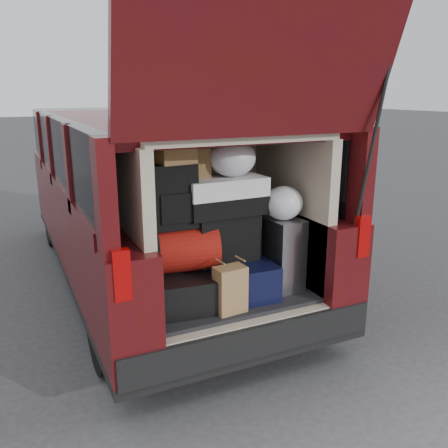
{
  "coord_description": "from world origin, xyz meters",
  "views": [
    {
      "loc": [
        -1.4,
        -2.81,
        2.01
      ],
      "look_at": [
        0.03,
        0.2,
        1.08
      ],
      "focal_mm": 38.0,
      "sensor_mm": 36.0,
      "label": 1
    }
  ],
  "objects": [
    {
      "name": "kraft_bag",
      "position": [
        -0.09,
        -0.14,
        0.71
      ],
      "size": [
        0.22,
        0.15,
        0.33
      ],
      "primitive_type": "cube",
      "rotation": [
        0.0,
        0.0,
        0.09
      ],
      "color": "olive",
      "rests_on": "load_floor"
    },
    {
      "name": "black_hardshell",
      "position": [
        -0.37,
        0.15,
        0.67
      ],
      "size": [
        0.5,
        0.65,
        0.24
      ],
      "primitive_type": "cube",
      "rotation": [
        0.0,
        0.0,
        -0.12
      ],
      "color": "black",
      "rests_on": "load_floor"
    },
    {
      "name": "silver_roller",
      "position": [
        0.45,
        0.09,
        0.82
      ],
      "size": [
        0.25,
        0.38,
        0.55
      ],
      "primitive_type": "cube",
      "rotation": [
        0.0,
        0.0,
        0.07
      ],
      "color": "silver",
      "rests_on": "load_floor"
    },
    {
      "name": "backpack",
      "position": [
        -0.38,
        0.14,
        1.33
      ],
      "size": [
        0.32,
        0.2,
        0.44
      ],
      "primitive_type": "cube",
      "rotation": [
        0.0,
        0.0,
        -0.06
      ],
      "color": "black",
      "rests_on": "red_duffel"
    },
    {
      "name": "grocery_sack_lower",
      "position": [
        -0.35,
        0.15,
        1.66
      ],
      "size": [
        0.26,
        0.22,
        0.22
      ],
      "primitive_type": "cube",
      "rotation": [
        0.0,
        0.0,
        0.09
      ],
      "color": "brown",
      "rests_on": "backpack"
    },
    {
      "name": "black_soft_case",
      "position": [
        0.01,
        0.19,
        0.99
      ],
      "size": [
        0.5,
        0.32,
        0.35
      ],
      "primitive_type": "cube",
      "rotation": [
        0.0,
        0.0,
        0.06
      ],
      "color": "black",
      "rests_on": "navy_hardshell"
    },
    {
      "name": "twotone_duffel",
      "position": [
        0.01,
        0.17,
        1.29
      ],
      "size": [
        0.6,
        0.32,
        0.27
      ],
      "primitive_type": "cube",
      "rotation": [
        0.0,
        0.0,
        0.03
      ],
      "color": "white",
      "rests_on": "black_soft_case"
    },
    {
      "name": "ground",
      "position": [
        0.0,
        0.0,
        0.0
      ],
      "size": [
        80.0,
        80.0,
        0.0
      ],
      "primitive_type": "plane",
      "color": "#313134",
      "rests_on": "ground"
    },
    {
      "name": "red_duffel",
      "position": [
        -0.33,
        0.15,
        0.95
      ],
      "size": [
        0.55,
        0.4,
        0.33
      ],
      "primitive_type": "cube",
      "rotation": [
        0.0,
        0.0,
        -0.17
      ],
      "color": "#9F150E",
      "rests_on": "black_hardshell"
    },
    {
      "name": "grocery_sack_upper",
      "position": [
        -0.18,
        0.28,
        1.53
      ],
      "size": [
        0.22,
        0.18,
        0.21
      ],
      "primitive_type": "cube",
      "rotation": [
        0.0,
        0.0,
        -0.05
      ],
      "color": "brown",
      "rests_on": "twotone_duffel"
    },
    {
      "name": "plastic_bag_center",
      "position": [
        0.08,
        0.17,
        1.56
      ],
      "size": [
        0.34,
        0.32,
        0.27
      ],
      "primitive_type": "ellipsoid",
      "rotation": [
        0.0,
        0.0,
        -0.01
      ],
      "color": "silver",
      "rests_on": "twotone_duffel"
    },
    {
      "name": "load_floor",
      "position": [
        0.0,
        0.28,
        0.28
      ],
      "size": [
        1.24,
        1.05,
        0.55
      ],
      "primitive_type": "cube",
      "color": "black",
      "rests_on": "ground"
    },
    {
      "name": "minivan",
      "position": [
        0.0,
        1.86,
        0.91
      ],
      "size": [
        1.9,
        5.35,
        2.77
      ],
      "color": "black",
      "rests_on": "ground"
    },
    {
      "name": "plastic_bag_right",
      "position": [
        0.44,
        0.05,
        1.22
      ],
      "size": [
        0.3,
        0.28,
        0.25
      ],
      "primitive_type": "ellipsoid",
      "rotation": [
        0.0,
        0.0,
        0.05
      ],
      "color": "silver",
      "rests_on": "silver_roller"
    },
    {
      "name": "navy_hardshell",
      "position": [
        0.08,
        0.13,
        0.68
      ],
      "size": [
        0.51,
        0.62,
        0.26
      ],
      "primitive_type": "cube",
      "rotation": [
        0.0,
        0.0,
        -0.04
      ],
      "color": "black",
      "rests_on": "load_floor"
    }
  ]
}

